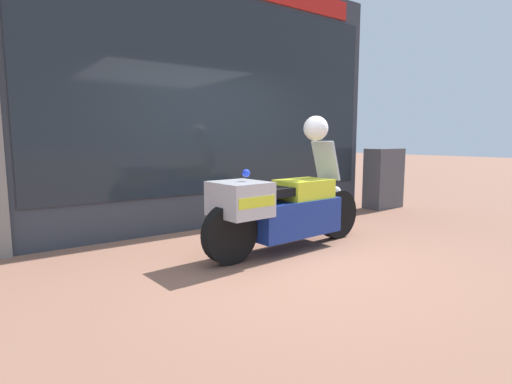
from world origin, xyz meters
TOP-DOWN VIEW (x-y plane):
  - ground_plane at (0.00, 0.00)m, footprint 60.00×60.00m
  - shop_building at (-0.40, 2.00)m, footprint 6.81×0.55m
  - window_display at (0.34, 2.03)m, footprint 5.54×0.30m
  - paramedic_motorcycle at (0.12, 0.14)m, footprint 2.50×0.68m
  - utility_cabinet at (3.78, 1.40)m, footprint 0.78×0.41m
  - white_helmet at (0.70, 0.18)m, footprint 0.32×0.32m

SIDE VIEW (x-z plane):
  - ground_plane at x=0.00m, z-range 0.00..0.00m
  - window_display at x=0.34m, z-range -0.54..1.51m
  - paramedic_motorcycle at x=0.12m, z-range -0.15..1.19m
  - utility_cabinet at x=3.78m, z-range 0.00..1.18m
  - white_helmet at x=0.70m, z-range 1.34..1.66m
  - shop_building at x=-0.40m, z-range 0.01..3.94m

